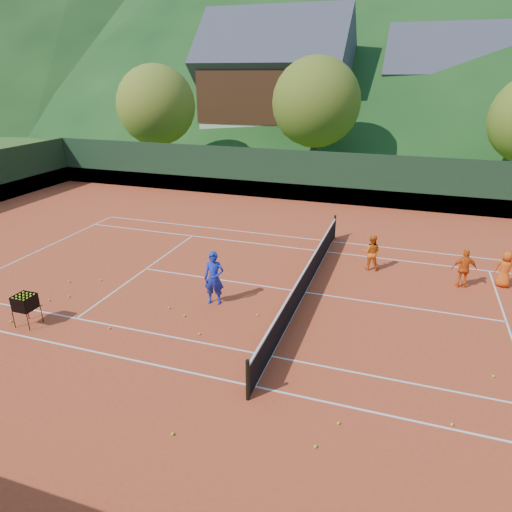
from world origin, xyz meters
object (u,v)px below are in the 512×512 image
(student_c, at_px, (505,269))
(chalet_left, at_px, (276,90))
(student_a, at_px, (371,252))
(student_b, at_px, (464,269))
(tennis_net, at_px, (305,279))
(chalet_mid, at_px, (453,98))
(ball_hopper, at_px, (25,303))
(coach, at_px, (214,278))

(student_c, relative_size, chalet_left, 0.10)
(student_a, height_order, chalet_left, chalet_left)
(student_b, distance_m, student_c, 1.50)
(student_b, bearing_deg, student_c, -167.80)
(student_b, relative_size, tennis_net, 0.12)
(student_a, bearing_deg, chalet_left, -68.40)
(tennis_net, height_order, chalet_mid, chalet_mid)
(chalet_mid, bearing_deg, student_c, -88.82)
(student_c, xyz_separation_m, tennis_net, (-6.64, -2.76, -0.18))
(student_c, xyz_separation_m, ball_hopper, (-14.16, -7.65, 0.07))
(student_b, distance_m, chalet_left, 32.07)
(tennis_net, bearing_deg, student_b, 22.93)
(chalet_mid, bearing_deg, coach, -103.66)
(student_c, bearing_deg, student_a, 14.15)
(student_a, xyz_separation_m, ball_hopper, (-9.48, -7.70, 0.04))
(coach, xyz_separation_m, student_c, (9.33, 4.51, -0.24))
(chalet_left, height_order, chalet_mid, chalet_left)
(coach, height_order, student_a, coach)
(student_c, xyz_separation_m, chalet_mid, (-0.64, 31.24, 4.29))
(student_c, xyz_separation_m, chalet_left, (-16.64, 27.24, 4.95))
(chalet_mid, bearing_deg, student_a, -97.39)
(ball_hopper, relative_size, chalet_left, 0.07)
(student_b, height_order, ball_hopper, student_b)
(chalet_left, relative_size, chalet_mid, 1.09)
(coach, distance_m, tennis_net, 3.23)
(chalet_left, xyz_separation_m, chalet_mid, (16.00, 4.00, -0.66))
(tennis_net, relative_size, ball_hopper, 12.07)
(student_a, bearing_deg, student_b, 167.62)
(student_b, relative_size, chalet_left, 0.10)
(student_a, xyz_separation_m, student_b, (3.29, -0.59, 0.01))
(student_b, xyz_separation_m, student_c, (1.40, 0.55, -0.04))
(coach, distance_m, student_c, 10.37)
(student_c, bearing_deg, chalet_left, -43.85)
(student_c, height_order, ball_hopper, student_c)
(student_a, height_order, student_c, student_a)
(coach, bearing_deg, student_b, 16.41)
(student_a, distance_m, student_c, 4.68)
(ball_hopper, bearing_deg, student_a, 39.07)
(student_b, height_order, chalet_left, chalet_left)
(student_b, bearing_deg, chalet_mid, -100.52)
(coach, relative_size, chalet_left, 0.13)
(student_a, distance_m, ball_hopper, 12.21)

